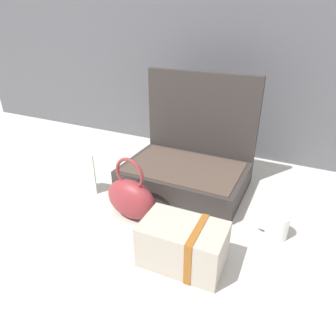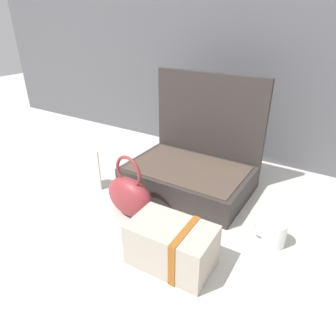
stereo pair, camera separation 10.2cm
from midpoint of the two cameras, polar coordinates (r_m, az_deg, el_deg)
ground_plane at (r=1.12m, az=-2.16°, el=-6.92°), size 6.00×6.00×0.00m
open_suitcase at (r=1.20m, az=1.33°, el=0.68°), size 0.47×0.33×0.43m
teal_pouch_handbag at (r=1.03m, az=-9.89°, el=-5.72°), size 0.20×0.11×0.22m
cream_toiletry_bag at (r=0.85m, az=-0.50°, el=-14.49°), size 0.23×0.15×0.13m
coffee_mug at (r=0.99m, az=17.12°, el=-10.48°), size 0.10×0.07×0.08m
info_card_left at (r=1.21m, az=-17.97°, el=-1.05°), size 0.09×0.02×0.16m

